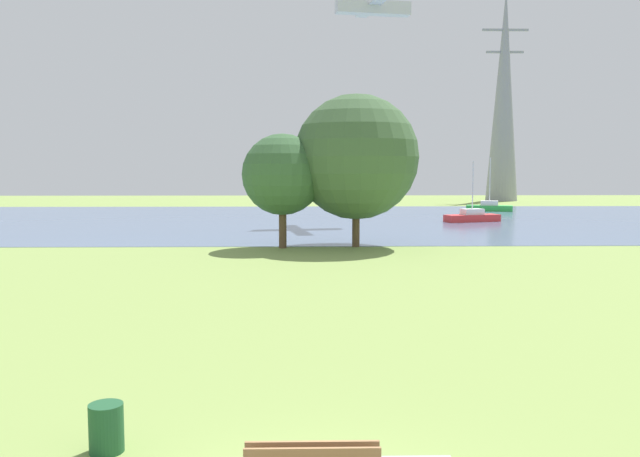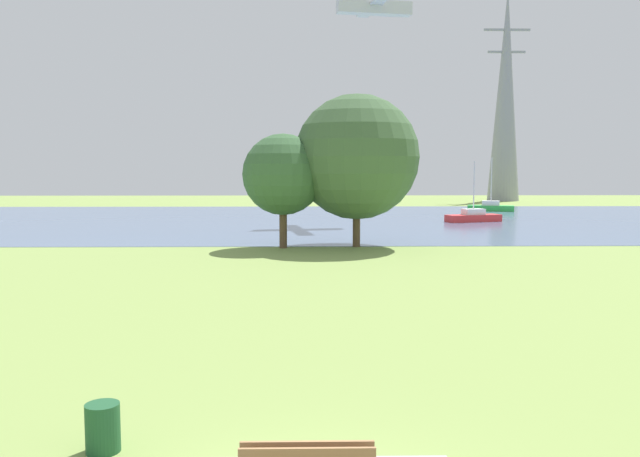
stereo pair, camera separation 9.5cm
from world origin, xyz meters
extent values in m
plane|color=#7F994C|center=(0.00, 22.00, 0.00)|extent=(160.00, 160.00, 0.00)
cube|color=olive|center=(0.00, 0.11, 0.77)|extent=(1.80, 0.05, 0.44)
cylinder|color=#1E512D|center=(-3.34, 2.07, 0.40)|extent=(0.56, 0.56, 0.80)
cube|color=slate|center=(0.00, 50.00, 0.01)|extent=(140.00, 40.00, 0.02)
cube|color=green|center=(19.59, 61.38, 0.32)|extent=(5.03, 2.80, 0.60)
cube|color=white|center=(19.59, 61.38, 0.87)|extent=(2.04, 1.57, 0.50)
cylinder|color=silver|center=(19.59, 61.38, 3.16)|extent=(0.10, 0.10, 5.08)
cube|color=red|center=(14.23, 47.61, 0.32)|extent=(5.03, 2.91, 0.60)
cube|color=white|center=(14.23, 47.61, 0.87)|extent=(2.05, 1.60, 0.50)
cylinder|color=silver|center=(14.23, 47.61, 2.90)|extent=(0.10, 0.10, 4.56)
cylinder|color=brown|center=(-1.41, 29.42, 1.31)|extent=(0.44, 0.44, 2.61)
sphere|color=#375E37|center=(-1.41, 29.42, 4.25)|extent=(4.67, 4.67, 4.67)
cylinder|color=brown|center=(2.87, 30.02, 1.35)|extent=(0.44, 0.44, 2.70)
sphere|color=#3E5D38|center=(2.87, 30.02, 5.26)|extent=(7.29, 7.29, 7.29)
cone|color=gray|center=(27.57, 83.83, 14.75)|extent=(4.40, 4.40, 29.50)
cube|color=gray|center=(27.57, 83.83, 23.60)|extent=(6.40, 0.30, 0.30)
cube|color=gray|center=(27.57, 83.83, 20.60)|extent=(5.20, 0.30, 0.30)
cube|color=silver|center=(5.66, 48.46, 18.09)|extent=(6.49, 2.15, 1.10)
cube|color=silver|center=(5.66, 48.46, 18.29)|extent=(2.49, 8.47, 0.16)
camera|label=1|loc=(-0.08, -8.36, 4.63)|focal=36.89mm
camera|label=2|loc=(0.01, -8.36, 4.63)|focal=36.89mm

